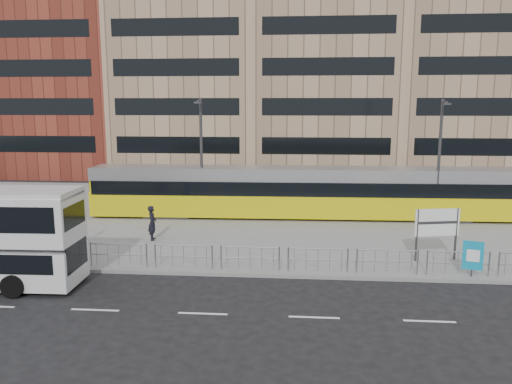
# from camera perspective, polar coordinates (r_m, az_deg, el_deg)

# --- Properties ---
(ground) EXTENTS (120.00, 120.00, 0.00)m
(ground) POSITION_cam_1_polar(r_m,az_deg,el_deg) (22.07, 1.03, -9.73)
(ground) COLOR black
(ground) RESTS_ON ground
(plaza) EXTENTS (64.00, 24.00, 0.15)m
(plaza) POSITION_cam_1_polar(r_m,az_deg,el_deg) (33.58, 2.33, -2.68)
(plaza) COLOR slate
(plaza) RESTS_ON ground
(kerb) EXTENTS (64.00, 0.25, 0.17)m
(kerb) POSITION_cam_1_polar(r_m,az_deg,el_deg) (22.09, 1.04, -9.50)
(kerb) COLOR gray
(kerb) RESTS_ON ground
(building_row) EXTENTS (70.40, 18.40, 31.20)m
(building_row) POSITION_cam_1_polar(r_m,az_deg,el_deg) (55.27, 5.08, 15.66)
(building_row) COLOR maroon
(building_row) RESTS_ON ground
(pedestrian_barrier) EXTENTS (32.07, 0.07, 1.10)m
(pedestrian_barrier) POSITION_cam_1_polar(r_m,az_deg,el_deg) (22.21, 6.31, -6.99)
(pedestrian_barrier) COLOR #999CA1
(pedestrian_barrier) RESTS_ON plaza
(road_markings) EXTENTS (62.00, 0.12, 0.01)m
(road_markings) POSITION_cam_1_polar(r_m,az_deg,el_deg) (18.32, 3.43, -14.00)
(road_markings) COLOR white
(road_markings) RESTS_ON ground
(tram) EXTENTS (27.73, 3.25, 3.26)m
(tram) POSITION_cam_1_polar(r_m,az_deg,el_deg) (32.57, 5.53, -0.04)
(tram) COLOR #CEC00B
(tram) RESTS_ON plaza
(station_sign) EXTENTS (2.13, 0.52, 2.48)m
(station_sign) POSITION_cam_1_polar(r_m,az_deg,el_deg) (24.92, 19.99, -3.54)
(station_sign) COLOR #2D2D30
(station_sign) RESTS_ON plaza
(ad_panel) EXTENTS (0.82, 0.31, 1.57)m
(ad_panel) POSITION_cam_1_polar(r_m,az_deg,el_deg) (23.34, 23.53, -6.72)
(ad_panel) COLOR #2D2D30
(ad_panel) RESTS_ON plaza
(pedestrian) EXTENTS (0.57, 0.76, 1.90)m
(pedestrian) POSITION_cam_1_polar(r_m,az_deg,el_deg) (27.65, -11.76, -3.48)
(pedestrian) COLOR black
(pedestrian) RESTS_ON plaza
(traffic_light_west) EXTENTS (0.19, 0.22, 3.10)m
(traffic_light_west) POSITION_cam_1_polar(r_m,az_deg,el_deg) (25.96, -21.77, -2.56)
(traffic_light_west) COLOR #2D2D30
(traffic_light_west) RESTS_ON plaza
(lamp_post_west) EXTENTS (0.45, 1.04, 7.69)m
(lamp_post_west) POSITION_cam_1_polar(r_m,az_deg,el_deg) (32.26, -6.28, 4.47)
(lamp_post_west) COLOR #2D2D30
(lamp_post_west) RESTS_ON plaza
(lamp_post_east) EXTENTS (0.45, 1.04, 7.61)m
(lamp_post_east) POSITION_cam_1_polar(r_m,az_deg,el_deg) (32.39, 20.23, 3.86)
(lamp_post_east) COLOR #2D2D30
(lamp_post_east) RESTS_ON plaza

